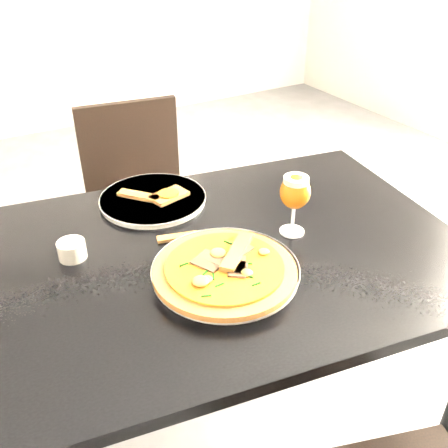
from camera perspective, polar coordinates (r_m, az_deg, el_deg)
ground at (r=1.76m, az=4.39°, el=-22.22°), size 6.00×6.00×0.00m
dining_table at (r=1.23m, az=-1.17°, el=-6.51°), size 1.31×0.99×0.75m
chair_far at (r=1.93m, az=-9.38°, el=1.79°), size 0.44×0.44×0.85m
plate_main at (r=1.10m, az=0.17°, el=-5.36°), size 0.34×0.34×0.02m
pizza at (r=1.08m, az=0.07°, el=-5.11°), size 0.31×0.31×0.03m
plate_second at (r=1.39m, az=-8.12°, el=2.81°), size 0.30×0.30×0.02m
crust_scraps at (r=1.38m, az=-7.45°, el=3.27°), size 0.18×0.14×0.01m
loose_crust at (r=1.22m, az=-5.34°, el=-1.48°), size 0.10×0.05×0.01m
sauce_cup at (r=1.19m, az=-17.01°, el=-2.77°), size 0.06×0.06×0.04m
beer_glass at (r=1.20m, az=8.14°, el=3.60°), size 0.07×0.07×0.16m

